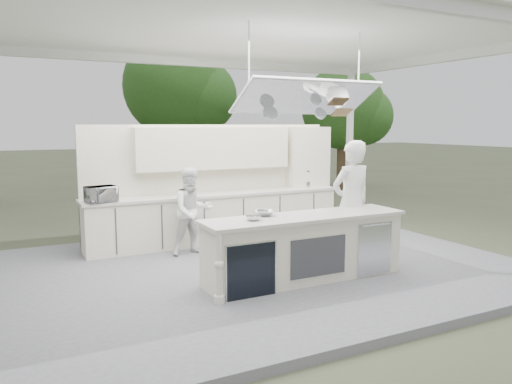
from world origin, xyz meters
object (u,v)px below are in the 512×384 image
head_chef (351,203)px  sous_chef (192,211)px  demo_island (304,248)px  back_counter (218,217)px

head_chef → sous_chef: 2.71m
demo_island → sous_chef: 2.33m
demo_island → back_counter: 2.82m
demo_island → sous_chef: bearing=114.2°
demo_island → back_counter: (-0.18, 2.81, 0.00)m
demo_island → back_counter: bearing=93.6°
back_counter → demo_island: bearing=-86.4°
head_chef → demo_island: bearing=15.6°
demo_island → back_counter: size_ratio=0.61×
back_counter → sous_chef: 1.08m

